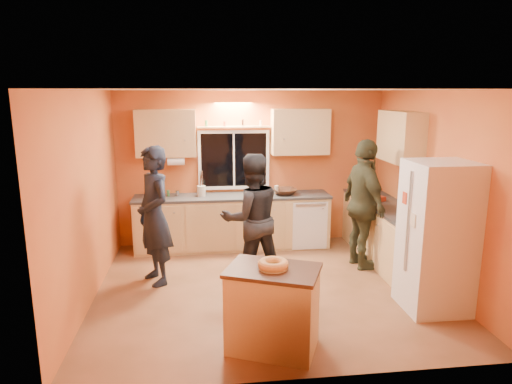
{
  "coord_description": "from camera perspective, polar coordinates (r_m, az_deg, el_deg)",
  "views": [
    {
      "loc": [
        -0.86,
        -5.64,
        2.58
      ],
      "look_at": [
        -0.12,
        0.4,
        1.24
      ],
      "focal_mm": 32.0,
      "sensor_mm": 36.0,
      "label": 1
    }
  ],
  "objects": [
    {
      "name": "ground",
      "position": [
        6.26,
        1.54,
        -11.9
      ],
      "size": [
        4.5,
        4.5,
        0.0
      ],
      "primitive_type": "plane",
      "color": "brown",
      "rests_on": "ground"
    },
    {
      "name": "mixing_bowl",
      "position": [
        7.62,
        3.64,
        0.06
      ],
      "size": [
        0.42,
        0.42,
        0.1
      ],
      "primitive_type": "imported",
      "rotation": [
        0.0,
        0.0,
        0.06
      ],
      "color": "black",
      "rests_on": "back_counter"
    },
    {
      "name": "island",
      "position": [
        4.75,
        2.11,
        -14.33
      ],
      "size": [
        1.07,
        0.92,
        0.87
      ],
      "rotation": [
        0.0,
        0.0,
        -0.41
      ],
      "color": "tan",
      "rests_on": "ground"
    },
    {
      "name": "refrigerator",
      "position": [
        5.81,
        21.69,
        -5.26
      ],
      "size": [
        0.72,
        0.7,
        1.8
      ],
      "primitive_type": "cube",
      "color": "silver",
      "rests_on": "ground"
    },
    {
      "name": "bundt_pastry",
      "position": [
        4.55,
        2.16,
        -9.01
      ],
      "size": [
        0.31,
        0.31,
        0.09
      ],
      "primitive_type": "torus",
      "color": "tan",
      "rests_on": "island"
    },
    {
      "name": "person_left",
      "position": [
        6.29,
        -12.62,
        -2.93
      ],
      "size": [
        0.72,
        0.82,
        1.89
      ],
      "primitive_type": "imported",
      "rotation": [
        0.0,
        0.0,
        -1.09
      ],
      "color": "black",
      "rests_on": "ground"
    },
    {
      "name": "right_counter",
      "position": [
        7.07,
        16.83,
        -5.61
      ],
      "size": [
        0.62,
        1.84,
        0.9
      ],
      "color": "tan",
      "rests_on": "ground"
    },
    {
      "name": "back_counter",
      "position": [
        7.69,
        -0.22,
        -3.63
      ],
      "size": [
        4.23,
        0.62,
        0.9
      ],
      "color": "tan",
      "rests_on": "ground"
    },
    {
      "name": "red_box",
      "position": [
        7.41,
        15.2,
        -0.82
      ],
      "size": [
        0.19,
        0.16,
        0.07
      ],
      "primitive_type": "cube",
      "rotation": [
        0.0,
        0.0,
        0.31
      ],
      "color": "#AD341A",
      "rests_on": "right_counter"
    },
    {
      "name": "person_center",
      "position": [
        6.22,
        -0.57,
        -3.32
      ],
      "size": [
        0.98,
        0.83,
        1.78
      ],
      "primitive_type": "imported",
      "rotation": [
        0.0,
        0.0,
        3.35
      ],
      "color": "black",
      "rests_on": "ground"
    },
    {
      "name": "utensil_crock",
      "position": [
        7.53,
        -6.86,
        0.13
      ],
      "size": [
        0.14,
        0.14,
        0.17
      ],
      "primitive_type": "cylinder",
      "color": "beige",
      "rests_on": "back_counter"
    },
    {
      "name": "person_right",
      "position": [
        6.86,
        13.32,
        -1.55
      ],
      "size": [
        0.59,
        1.17,
        1.92
      ],
      "primitive_type": "imported",
      "rotation": [
        0.0,
        0.0,
        1.68
      ],
      "color": "#2E321F",
      "rests_on": "ground"
    },
    {
      "name": "room_shell",
      "position": [
        6.2,
        2.16,
        3.52
      ],
      "size": [
        4.54,
        4.04,
        2.61
      ],
      "color": "orange",
      "rests_on": "ground"
    },
    {
      "name": "potted_plant",
      "position": [
        6.24,
        19.25,
        -2.3
      ],
      "size": [
        0.37,
        0.35,
        0.33
      ],
      "primitive_type": "imported",
      "rotation": [
        0.0,
        0.0,
        0.37
      ],
      "color": "gray",
      "rests_on": "right_counter"
    }
  ]
}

